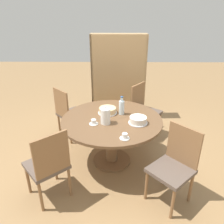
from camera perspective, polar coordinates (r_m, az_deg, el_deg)
ground_plane at (r=3.36m, az=-0.08°, el=-12.56°), size 14.00×14.00×0.00m
dining_table at (r=3.05m, az=-0.08°, el=-4.15°), size 1.38×1.38×0.71m
chair_a at (r=2.62m, az=-16.31°, el=-12.94°), size 0.59×0.59×0.91m
chair_b at (r=2.61m, az=16.04°, el=-13.02°), size 0.59×0.59×0.91m
chair_c at (r=3.87m, az=8.27°, el=0.80°), size 0.59×0.59×0.91m
chair_d at (r=3.77m, az=-11.13°, el=-0.07°), size 0.59×0.59×0.91m
bookshelf at (r=4.39m, az=1.54°, el=8.37°), size 1.06×0.28×1.67m
coffee_pot at (r=2.82m, az=-1.72°, el=-0.94°), size 0.13×0.13×0.25m
water_bottle at (r=3.07m, az=2.53°, el=1.29°), size 0.08×0.08×0.27m
cake_main at (r=3.13m, az=-1.18°, el=0.39°), size 0.27×0.27×0.09m
cake_second at (r=2.87m, az=6.82°, el=-2.13°), size 0.25×0.25×0.09m
cup_a at (r=2.84m, az=-4.82°, el=-2.68°), size 0.12×0.12×0.07m
cup_b at (r=2.53m, az=3.34°, el=-6.41°), size 0.12×0.12×0.07m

